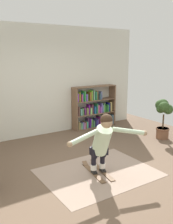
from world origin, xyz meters
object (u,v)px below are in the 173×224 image
potted_plant (163,113)px  person_skier (102,140)px  bookshelf (94,109)px  skis_pair (97,171)px

potted_plant → person_skier: 2.73m
bookshelf → person_skier: bookshelf is taller
bookshelf → person_skier: 3.21m
bookshelf → potted_plant: (0.89, -1.84, 0.12)m
bookshelf → potted_plant: bearing=-64.3°
potted_plant → skis_pair: potted_plant is taller
person_skier → skis_pair: bearing=80.6°
potted_plant → person_skier: bearing=-161.3°
bookshelf → person_skier: (-1.70, -2.72, 0.15)m
bookshelf → potted_plant: 2.05m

